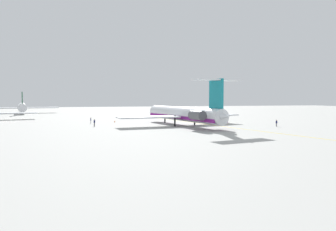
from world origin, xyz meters
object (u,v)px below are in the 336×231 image
object	(u,v)px
main_jetliner	(185,114)
safety_cone_nose	(115,121)
airliner_far_right	(22,107)
ground_crew_near_tail	(91,120)
ground_crew_portside	(94,122)
ground_crew_near_nose	(277,122)

from	to	relation	value
main_jetliner	safety_cone_nose	bearing A→B (deg)	32.14
airliner_far_right	ground_crew_near_tail	world-z (taller)	airliner_far_right
safety_cone_nose	ground_crew_portside	bearing A→B (deg)	153.55
ground_crew_near_nose	safety_cone_nose	bearing A→B (deg)	112.42
main_jetliner	ground_crew_portside	world-z (taller)	main_jetliner
ground_crew_near_tail	main_jetliner	bearing A→B (deg)	145.35
ground_crew_near_nose	safety_cone_nose	xyz separation A→B (m)	(24.89, 38.42, -0.81)
airliner_far_right	ground_crew_portside	size ratio (longest dim) A/B	17.80
airliner_far_right	ground_crew_near_nose	world-z (taller)	airliner_far_right
main_jetliner	ground_crew_near_tail	bearing A→B (deg)	47.60
ground_crew_near_tail	safety_cone_nose	xyz separation A→B (m)	(3.27, -6.95, -0.80)
airliner_far_right	ground_crew_near_nose	bearing A→B (deg)	-150.87
ground_crew_near_nose	ground_crew_portside	world-z (taller)	ground_crew_portside
ground_crew_near_nose	ground_crew_near_tail	distance (m)	50.26
main_jetliner	airliner_far_right	world-z (taller)	main_jetliner
main_jetliner	ground_crew_near_tail	world-z (taller)	main_jetliner
main_jetliner	safety_cone_nose	world-z (taller)	main_jetliner
ground_crew_near_nose	ground_crew_portside	bearing A→B (deg)	129.95
main_jetliner	airliner_far_right	xyz separation A→B (m)	(85.12, 53.39, -0.25)
main_jetliner	safety_cone_nose	distance (m)	23.85
airliner_far_right	ground_crew_near_tail	distance (m)	77.48
main_jetliner	airliner_far_right	distance (m)	100.48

